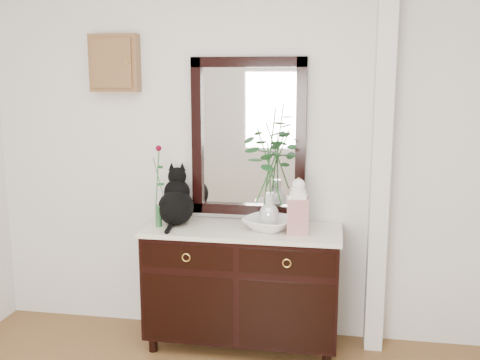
% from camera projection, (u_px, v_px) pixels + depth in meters
% --- Properties ---
extents(wall_back, '(3.60, 0.04, 2.70)m').
position_uv_depth(wall_back, '(235.00, 150.00, 3.95)').
color(wall_back, silver).
rests_on(wall_back, ground).
extents(pilaster, '(0.12, 0.20, 2.70)m').
position_uv_depth(pilaster, '(381.00, 155.00, 3.71)').
color(pilaster, silver).
rests_on(pilaster, ground).
extents(sideboard, '(1.33, 0.52, 0.82)m').
position_uv_depth(sideboard, '(242.00, 281.00, 3.86)').
color(sideboard, black).
rests_on(sideboard, ground).
extents(wall_mirror, '(0.80, 0.06, 1.10)m').
position_uv_depth(wall_mirror, '(248.00, 137.00, 3.91)').
color(wall_mirror, black).
rests_on(wall_mirror, wall_back).
extents(key_cabinet, '(0.35, 0.10, 0.40)m').
position_uv_depth(key_cabinet, '(115.00, 63.00, 3.95)').
color(key_cabinet, brown).
rests_on(key_cabinet, wall_back).
extents(cat, '(0.32, 0.38, 0.40)m').
position_uv_depth(cat, '(176.00, 196.00, 3.86)').
color(cat, black).
rests_on(cat, sideboard).
extents(lotus_bowl, '(0.43, 0.43, 0.08)m').
position_uv_depth(lotus_bowl, '(269.00, 224.00, 3.75)').
color(lotus_bowl, white).
rests_on(lotus_bowl, sideboard).
extents(vase_branches, '(0.44, 0.44, 0.80)m').
position_uv_depth(vase_branches, '(270.00, 168.00, 3.68)').
color(vase_branches, silver).
rests_on(vase_branches, lotus_bowl).
extents(bud_vase_rose, '(0.08, 0.08, 0.57)m').
position_uv_depth(bud_vase_rose, '(158.00, 186.00, 3.77)').
color(bud_vase_rose, '#295D31').
rests_on(bud_vase_rose, sideboard).
extents(ginger_jar, '(0.15, 0.15, 0.37)m').
position_uv_depth(ginger_jar, '(298.00, 205.00, 3.64)').
color(ginger_jar, silver).
rests_on(ginger_jar, sideboard).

